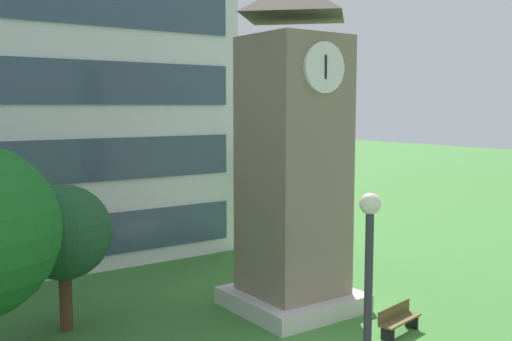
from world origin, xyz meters
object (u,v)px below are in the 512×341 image
object	(u,v)px
tree_by_building	(63,233)
tree_near_tower	(278,171)
street_lamp	(368,317)
clock_tower	(293,165)
park_bench	(398,319)

from	to	relation	value
tree_by_building	tree_near_tower	size ratio (longest dim) A/B	0.85
street_lamp	tree_near_tower	size ratio (longest dim) A/B	1.03
clock_tower	tree_by_building	world-z (taller)	clock_tower
clock_tower	tree_by_building	distance (m)	7.78
clock_tower	tree_near_tower	xyz separation A→B (m)	(4.82, 7.17, -1.15)
clock_tower	street_lamp	size ratio (longest dim) A/B	2.00
park_bench	tree_near_tower	distance (m)	12.01
park_bench	tree_near_tower	world-z (taller)	tree_near_tower
tree_by_building	tree_near_tower	distance (m)	12.85
clock_tower	park_bench	world-z (taller)	clock_tower
street_lamp	tree_by_building	world-z (taller)	street_lamp
tree_by_building	street_lamp	bearing A→B (deg)	-81.93
clock_tower	street_lamp	bearing A→B (deg)	-121.86
tree_by_building	tree_near_tower	bearing A→B (deg)	21.47
park_bench	tree_by_building	bearing A→B (deg)	143.13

